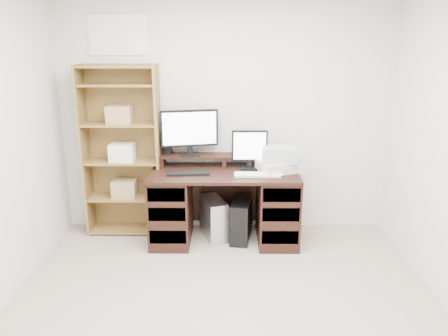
{
  "coord_description": "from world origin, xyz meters",
  "views": [
    {
      "loc": [
        0.02,
        -2.59,
        2.05
      ],
      "look_at": [
        -0.01,
        1.43,
        0.85
      ],
      "focal_mm": 35.0,
      "sensor_mm": 36.0,
      "label": 1
    }
  ],
  "objects_px": {
    "monitor_small": "(250,148)",
    "bookshelf": "(123,150)",
    "desk": "(224,205)",
    "tower_black": "(241,220)",
    "monitor_wide": "(189,130)",
    "printer": "(279,166)",
    "tower_silver": "(214,218)"
  },
  "relations": [
    {
      "from": "monitor_small",
      "to": "bookshelf",
      "type": "relative_size",
      "value": 0.22
    },
    {
      "from": "desk",
      "to": "tower_black",
      "type": "distance_m",
      "value": 0.25
    },
    {
      "from": "desk",
      "to": "bookshelf",
      "type": "bearing_deg",
      "value": 168.77
    },
    {
      "from": "monitor_wide",
      "to": "printer",
      "type": "bearing_deg",
      "value": -22.78
    },
    {
      "from": "desk",
      "to": "tower_black",
      "type": "bearing_deg",
      "value": 0.38
    },
    {
      "from": "monitor_small",
      "to": "bookshelf",
      "type": "distance_m",
      "value": 1.34
    },
    {
      "from": "printer",
      "to": "bookshelf",
      "type": "bearing_deg",
      "value": 150.57
    },
    {
      "from": "monitor_wide",
      "to": "tower_silver",
      "type": "distance_m",
      "value": 0.97
    },
    {
      "from": "monitor_small",
      "to": "tower_silver",
      "type": "height_order",
      "value": "monitor_small"
    },
    {
      "from": "tower_black",
      "to": "printer",
      "type": "bearing_deg",
      "value": 12.86
    },
    {
      "from": "monitor_wide",
      "to": "tower_black",
      "type": "relative_size",
      "value": 1.3
    },
    {
      "from": "tower_black",
      "to": "bookshelf",
      "type": "height_order",
      "value": "bookshelf"
    },
    {
      "from": "monitor_small",
      "to": "printer",
      "type": "distance_m",
      "value": 0.36
    },
    {
      "from": "monitor_small",
      "to": "tower_black",
      "type": "distance_m",
      "value": 0.76
    },
    {
      "from": "tower_silver",
      "to": "bookshelf",
      "type": "distance_m",
      "value": 1.2
    },
    {
      "from": "desk",
      "to": "monitor_wide",
      "type": "bearing_deg",
      "value": 150.1
    },
    {
      "from": "monitor_wide",
      "to": "tower_silver",
      "type": "height_order",
      "value": "monitor_wide"
    },
    {
      "from": "tower_silver",
      "to": "tower_black",
      "type": "relative_size",
      "value": 0.94
    },
    {
      "from": "desk",
      "to": "monitor_wide",
      "type": "distance_m",
      "value": 0.85
    },
    {
      "from": "monitor_small",
      "to": "bookshelf",
      "type": "bearing_deg",
      "value": 174.36
    },
    {
      "from": "bookshelf",
      "to": "desk",
      "type": "bearing_deg",
      "value": -11.23
    },
    {
      "from": "desk",
      "to": "bookshelf",
      "type": "distance_m",
      "value": 1.21
    },
    {
      "from": "printer",
      "to": "desk",
      "type": "bearing_deg",
      "value": 159.81
    },
    {
      "from": "tower_black",
      "to": "bookshelf",
      "type": "relative_size",
      "value": 0.25
    },
    {
      "from": "monitor_wide",
      "to": "tower_black",
      "type": "height_order",
      "value": "monitor_wide"
    },
    {
      "from": "monitor_wide",
      "to": "tower_silver",
      "type": "relative_size",
      "value": 1.38
    },
    {
      "from": "desk",
      "to": "monitor_small",
      "type": "height_order",
      "value": "monitor_small"
    },
    {
      "from": "tower_silver",
      "to": "tower_black",
      "type": "distance_m",
      "value": 0.29
    },
    {
      "from": "tower_silver",
      "to": "bookshelf",
      "type": "relative_size",
      "value": 0.24
    },
    {
      "from": "printer",
      "to": "tower_black",
      "type": "relative_size",
      "value": 0.89
    },
    {
      "from": "monitor_wide",
      "to": "monitor_small",
      "type": "relative_size",
      "value": 1.48
    },
    {
      "from": "tower_silver",
      "to": "desk",
      "type": "bearing_deg",
      "value": -44.45
    }
  ]
}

